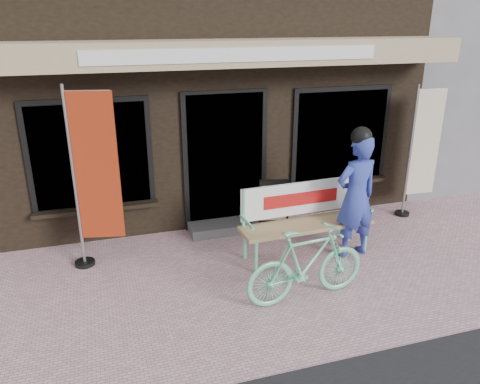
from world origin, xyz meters
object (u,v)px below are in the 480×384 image
object	(u,v)px
bicycle	(307,264)
nobori_red	(94,177)
nobori_cream	(422,150)
person	(356,194)
menu_stand	(274,207)
bench	(304,214)

from	to	relation	value
bicycle	nobori_red	size ratio (longest dim) A/B	0.63
nobori_red	nobori_cream	bearing A→B (deg)	14.56
person	menu_stand	world-z (taller)	person
bench	nobori_cream	size ratio (longest dim) A/B	0.87
person	nobori_red	xyz separation A→B (m)	(-3.43, 0.75, 0.35)
nobori_red	menu_stand	distance (m)	2.71
person	menu_stand	size ratio (longest dim) A/B	2.06
bench	nobori_red	xyz separation A→B (m)	(-2.78, 0.50, 0.66)
bench	person	size ratio (longest dim) A/B	1.03
bicycle	nobori_cream	bearing A→B (deg)	-62.64
bench	bicycle	distance (m)	1.20
nobori_red	nobori_cream	distance (m)	5.24
bench	bicycle	size ratio (longest dim) A/B	1.24
bicycle	nobori_red	distance (m)	2.93
bench	menu_stand	world-z (taller)	bench
menu_stand	person	bearing A→B (deg)	-32.63
bench	nobori_cream	xyz separation A→B (m)	(2.45, 0.74, 0.54)
bicycle	nobori_cream	distance (m)	3.51
bench	person	xyz separation A→B (m)	(0.65, -0.25, 0.31)
bench	menu_stand	bearing A→B (deg)	103.85
person	bicycle	distance (m)	1.47
bench	person	distance (m)	0.77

